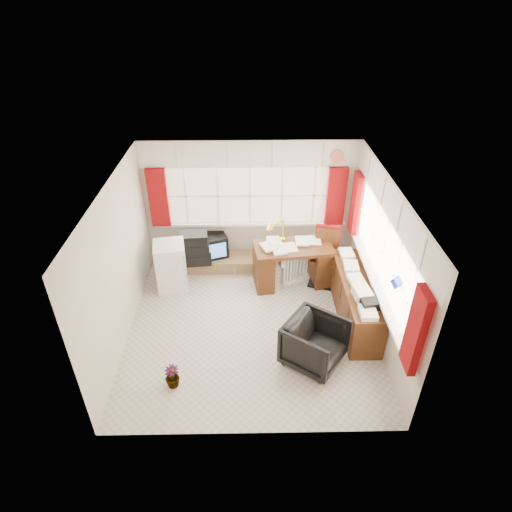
{
  "coord_description": "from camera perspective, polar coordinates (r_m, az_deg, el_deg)",
  "views": [
    {
      "loc": [
        -0.02,
        -5.32,
        4.9
      ],
      "look_at": [
        0.08,
        0.55,
        1.04
      ],
      "focal_mm": 30.0,
      "sensor_mm": 36.0,
      "label": 1
    }
  ],
  "objects": [
    {
      "name": "file_tray",
      "position": [
        6.68,
        14.82,
        -5.67
      ],
      "size": [
        0.36,
        0.44,
        0.13
      ],
      "primitive_type": "cube",
      "rotation": [
        0.0,
        0.0,
        0.15
      ],
      "color": "black",
      "rests_on": "credenza"
    },
    {
      "name": "desk_lamp",
      "position": [
        7.78,
        3.63,
        4.24
      ],
      "size": [
        0.17,
        0.14,
        0.46
      ],
      "color": "yellow",
      "rests_on": "desk"
    },
    {
      "name": "credenza",
      "position": [
        7.34,
        13.05,
        -5.57
      ],
      "size": [
        0.5,
        2.0,
        0.85
      ],
      "color": "#593214",
      "rests_on": "ground"
    },
    {
      "name": "hifi_stack",
      "position": [
        8.22,
        -8.14,
        0.97
      ],
      "size": [
        0.63,
        0.43,
        0.63
      ],
      "color": "black",
      "rests_on": "tv_bench"
    },
    {
      "name": "office_chair",
      "position": [
        6.48,
        7.82,
        -11.42
      ],
      "size": [
        1.12,
        1.12,
        0.74
      ],
      "primitive_type": "imported",
      "rotation": [
        0.0,
        0.0,
        0.96
      ],
      "color": "black",
      "rests_on": "ground"
    },
    {
      "name": "spray_bottle_a",
      "position": [
        8.41,
        -6.24,
        -1.28
      ],
      "size": [
        0.14,
        0.15,
        0.3
      ],
      "primitive_type": "imported",
      "rotation": [
        0.0,
        0.0,
        0.3
      ],
      "color": "silver",
      "rests_on": "ground"
    },
    {
      "name": "ground",
      "position": [
        7.24,
        -0.6,
        -9.3
      ],
      "size": [
        4.0,
        4.0,
        0.0
      ],
      "primitive_type": "plane",
      "color": "beige",
      "rests_on": "ground"
    },
    {
      "name": "overhead_cabinets",
      "position": [
        6.91,
        7.5,
        10.49
      ],
      "size": [
        3.98,
        3.98,
        0.48
      ],
      "color": "silver",
      "rests_on": "room_walls"
    },
    {
      "name": "crt_tv",
      "position": [
        8.43,
        -5.67,
        1.46
      ],
      "size": [
        0.61,
        0.58,
        0.44
      ],
      "color": "black",
      "rests_on": "tv_bench"
    },
    {
      "name": "room_walls",
      "position": [
        6.32,
        -0.68,
        0.76
      ],
      "size": [
        4.0,
        4.0,
        4.0
      ],
      "color": "beige",
      "rests_on": "ground"
    },
    {
      "name": "desk",
      "position": [
        7.93,
        4.91,
        -0.9
      ],
      "size": [
        1.48,
        0.86,
        0.86
      ],
      "color": "#593214",
      "rests_on": "ground"
    },
    {
      "name": "task_chair",
      "position": [
        8.04,
        9.21,
        0.39
      ],
      "size": [
        0.59,
        0.61,
        1.11
      ],
      "color": "black",
      "rests_on": "ground"
    },
    {
      "name": "window_back",
      "position": [
        8.27,
        -0.76,
        4.77
      ],
      "size": [
        3.7,
        0.12,
        3.6
      ],
      "color": "beige",
      "rests_on": "room_walls"
    },
    {
      "name": "radiator",
      "position": [
        8.06,
        4.89,
        -1.95
      ],
      "size": [
        0.46,
        0.31,
        0.65
      ],
      "color": "white",
      "rests_on": "ground"
    },
    {
      "name": "tv_bench",
      "position": [
        8.53,
        -4.41,
        -0.85
      ],
      "size": [
        1.4,
        0.5,
        0.25
      ],
      "primitive_type": "cube",
      "color": "olive",
      "rests_on": "ground"
    },
    {
      "name": "spray_bottle_b",
      "position": [
        8.36,
        -2.89,
        -1.73
      ],
      "size": [
        0.14,
        0.14,
        0.21
      ],
      "primitive_type": "imported",
      "rotation": [
        0.0,
        0.0,
        -0.78
      ],
      "color": "#80BFB9",
      "rests_on": "ground"
    },
    {
      "name": "mini_fridge",
      "position": [
        7.96,
        -11.25,
        -1.31
      ],
      "size": [
        0.63,
        0.63,
        0.92
      ],
      "color": "white",
      "rests_on": "ground"
    },
    {
      "name": "window_right",
      "position": [
        6.92,
        15.69,
        -2.99
      ],
      "size": [
        0.12,
        3.7,
        3.6
      ],
      "color": "beige",
      "rests_on": "room_walls"
    },
    {
      "name": "flower_vase",
      "position": [
        6.35,
        -11.12,
        -15.49
      ],
      "size": [
        0.26,
        0.26,
        0.36
      ],
      "primitive_type": "imported",
      "rotation": [
        0.0,
        0.0,
        0.31
      ],
      "color": "black",
      "rests_on": "ground"
    },
    {
      "name": "curtains",
      "position": [
        7.2,
        6.67,
        4.49
      ],
      "size": [
        3.83,
        3.83,
        1.15
      ],
      "color": "#970E08",
      "rests_on": "room_walls"
    }
  ]
}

